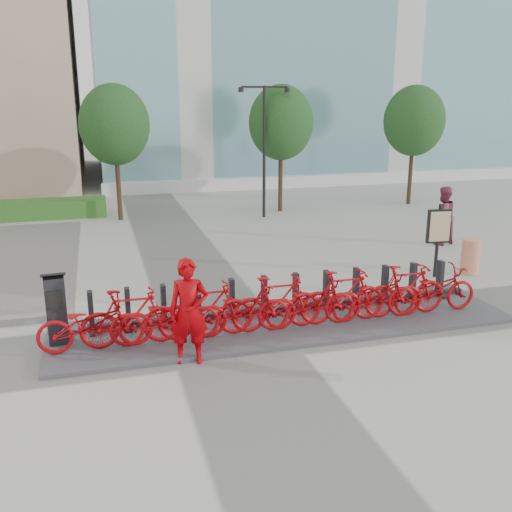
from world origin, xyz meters
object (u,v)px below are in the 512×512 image
object	(u,v)px
worker_red	(189,312)
pedestrian	(443,216)
bike_0	(91,324)
construction_barrel	(470,257)
kiosk	(56,309)
map_sign	(439,229)

from	to	relation	value
worker_red	pedestrian	bearing A→B (deg)	45.59
bike_0	construction_barrel	distance (m)	10.12
kiosk	pedestrian	world-z (taller)	pedestrian
bike_0	pedestrian	xyz separation A→B (m)	(10.89, 5.38, 0.35)
pedestrian	worker_red	bearing A→B (deg)	20.64
pedestrian	construction_barrel	size ratio (longest dim) A/B	1.99
construction_barrel	map_sign	size ratio (longest dim) A/B	0.48
kiosk	construction_barrel	xyz separation A→B (m)	(10.45, 1.90, -0.30)
kiosk	worker_red	xyz separation A→B (m)	(2.31, -1.31, 0.19)
bike_0	construction_barrel	xyz separation A→B (m)	(9.83, 2.40, -0.12)
bike_0	map_sign	distance (m)	9.12
pedestrian	map_sign	xyz separation A→B (m)	(-2.11, -2.99, 0.36)
worker_red	pedestrian	size ratio (longest dim) A/B	1.03
construction_barrel	map_sign	bearing A→B (deg)	-179.41
bike_0	map_sign	xyz separation A→B (m)	(8.77, 2.39, 0.71)
kiosk	pedestrian	bearing A→B (deg)	18.10
bike_0	kiosk	world-z (taller)	kiosk
bike_0	map_sign	world-z (taller)	map_sign
bike_0	kiosk	distance (m)	0.81
kiosk	construction_barrel	size ratio (longest dim) A/B	1.53
bike_0	worker_red	xyz separation A→B (m)	(1.70, -0.81, 0.38)
kiosk	map_sign	size ratio (longest dim) A/B	0.74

